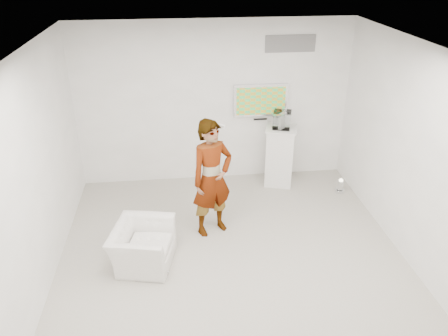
# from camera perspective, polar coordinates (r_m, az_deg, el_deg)

# --- Properties ---
(room) EXTENTS (5.01, 5.01, 3.00)m
(room) POSITION_cam_1_polar(r_m,az_deg,el_deg) (5.75, 1.14, 0.46)
(room) COLOR #A9A59B
(room) RESTS_ON ground
(tv) EXTENTS (1.00, 0.08, 0.60)m
(tv) POSITION_cam_1_polar(r_m,az_deg,el_deg) (8.11, 4.80, 8.81)
(tv) COLOR silver
(tv) RESTS_ON room
(logo_decal) EXTENTS (0.90, 0.02, 0.30)m
(logo_decal) POSITION_cam_1_polar(r_m,az_deg,el_deg) (8.01, 8.67, 15.77)
(logo_decal) COLOR slate
(logo_decal) RESTS_ON room
(person) EXTENTS (0.81, 0.70, 1.87)m
(person) POSITION_cam_1_polar(r_m,az_deg,el_deg) (6.60, -1.58, -1.37)
(person) COLOR white
(person) RESTS_ON room
(armchair) EXTENTS (0.97, 1.06, 0.59)m
(armchair) POSITION_cam_1_polar(r_m,az_deg,el_deg) (6.37, -10.57, -9.91)
(armchair) COLOR white
(armchair) RESTS_ON room
(pedestal) EXTENTS (0.68, 0.68, 1.13)m
(pedestal) POSITION_cam_1_polar(r_m,az_deg,el_deg) (8.24, 7.28, 1.58)
(pedestal) COLOR white
(pedestal) RESTS_ON room
(floor_uplight) EXTENTS (0.18, 0.18, 0.27)m
(floor_uplight) POSITION_cam_1_polar(r_m,az_deg,el_deg) (8.31, 14.95, -2.26)
(floor_uplight) COLOR silver
(floor_uplight) RESTS_ON room
(vitrine) EXTENTS (0.39, 0.39, 0.31)m
(vitrine) POSITION_cam_1_polar(r_m,az_deg,el_deg) (7.96, 7.58, 6.27)
(vitrine) COLOR white
(vitrine) RESTS_ON pedestal
(console) EXTENTS (0.15, 0.16, 0.23)m
(console) POSITION_cam_1_polar(r_m,az_deg,el_deg) (7.97, 7.57, 6.01)
(console) COLOR white
(console) RESTS_ON pedestal
(wii_remote) EXTENTS (0.14, 0.13, 0.04)m
(wii_remote) POSITION_cam_1_polar(r_m,az_deg,el_deg) (6.51, -0.47, 5.54)
(wii_remote) COLOR white
(wii_remote) RESTS_ON person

